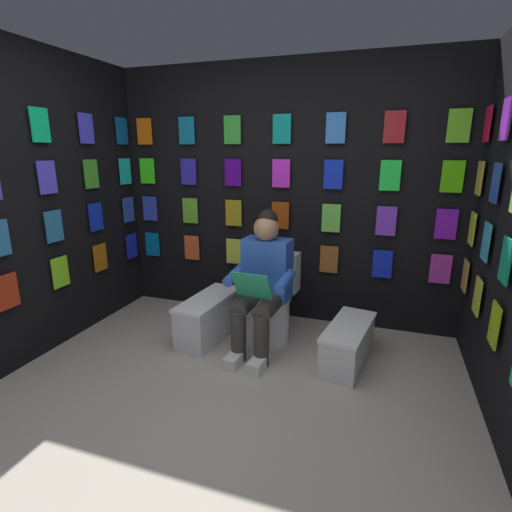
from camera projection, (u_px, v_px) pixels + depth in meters
The scene contains 7 objects.
ground_plane at pixel (200, 431), 2.36m from camera, with size 30.00×30.00×0.00m, color #B2A899.
display_wall_back at pixel (283, 195), 3.78m from camera, with size 3.44×0.14×2.47m.
display_wall_right at pixel (66, 200), 3.41m from camera, with size 0.14×1.85×2.47m.
toilet at pixel (271, 303), 3.49m from camera, with size 0.42×0.57×0.77m.
person_reading at pixel (262, 282), 3.21m from camera, with size 0.54×0.70×1.19m.
comic_longbox_near at pixel (209, 317), 3.52m from camera, with size 0.37×0.79×0.39m.
comic_longbox_far at pixel (348, 344), 3.10m from camera, with size 0.40×0.75×0.33m.
Camera 1 is at (-0.96, 1.79, 1.65)m, focal length 27.20 mm.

